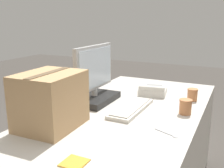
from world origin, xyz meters
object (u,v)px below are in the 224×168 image
(sticky_note_pad, at_px, (74,163))
(spoon, at_px, (170,134))
(paper_cup_left, at_px, (185,107))
(cardboard_box, at_px, (50,100))
(keyboard, at_px, (131,108))
(monitor, at_px, (94,82))
(paper_cup_right, at_px, (192,95))
(desk_phone, at_px, (153,91))

(sticky_note_pad, bearing_deg, spoon, -32.87)
(paper_cup_left, height_order, cardboard_box, cardboard_box)
(sticky_note_pad, bearing_deg, keyboard, 2.46)
(monitor, distance_m, spoon, 0.70)
(monitor, height_order, cardboard_box, monitor)
(paper_cup_left, height_order, paper_cup_right, paper_cup_left)
(cardboard_box, bearing_deg, sticky_note_pad, -128.96)
(cardboard_box, height_order, sticky_note_pad, cardboard_box)
(monitor, bearing_deg, spoon, -116.77)
(sticky_note_pad, bearing_deg, monitor, 23.86)
(desk_phone, xyz_separation_m, spoon, (-0.66, -0.30, -0.03))
(monitor, relative_size, paper_cup_right, 5.32)
(paper_cup_left, distance_m, paper_cup_right, 0.29)
(desk_phone, xyz_separation_m, paper_cup_left, (-0.32, -0.31, 0.02))
(desk_phone, distance_m, spoon, 0.72)
(keyboard, xyz_separation_m, spoon, (-0.25, -0.31, -0.01))
(monitor, distance_m, keyboard, 0.33)
(monitor, xyz_separation_m, spoon, (-0.31, -0.61, -0.14))
(monitor, distance_m, cardboard_box, 0.48)
(monitor, xyz_separation_m, paper_cup_right, (0.32, -0.62, -0.10))
(monitor, bearing_deg, cardboard_box, -179.25)
(paper_cup_left, height_order, spoon, paper_cup_left)
(desk_phone, bearing_deg, sticky_note_pad, 171.54)
(paper_cup_left, xyz_separation_m, paper_cup_right, (0.29, 0.01, -0.00))
(desk_phone, xyz_separation_m, paper_cup_right, (-0.03, -0.30, 0.01))
(desk_phone, bearing_deg, keyboard, 168.60)
(monitor, bearing_deg, paper_cup_right, -62.50)
(desk_phone, relative_size, cardboard_box, 0.67)
(spoon, height_order, sticky_note_pad, sticky_note_pad)
(spoon, bearing_deg, paper_cup_right, 112.00)
(spoon, height_order, cardboard_box, cardboard_box)
(desk_phone, distance_m, paper_cup_right, 0.30)
(desk_phone, bearing_deg, paper_cup_left, -145.69)
(monitor, xyz_separation_m, paper_cup_left, (0.03, -0.62, -0.09))
(sticky_note_pad, bearing_deg, cardboard_box, 51.04)
(keyboard, distance_m, sticky_note_pad, 0.69)
(cardboard_box, bearing_deg, desk_phone, -20.28)
(paper_cup_right, bearing_deg, spoon, 179.53)
(paper_cup_left, bearing_deg, cardboard_box, 129.66)
(keyboard, height_order, spoon, keyboard)
(keyboard, bearing_deg, paper_cup_right, -39.60)
(paper_cup_left, bearing_deg, keyboard, 104.11)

